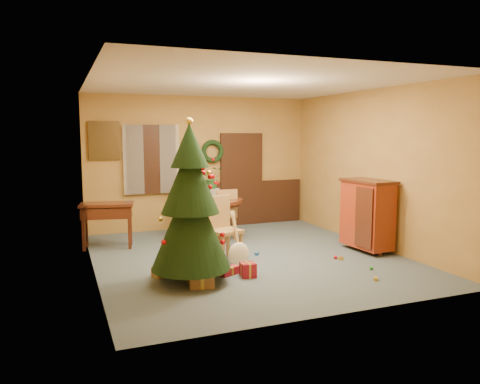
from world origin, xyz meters
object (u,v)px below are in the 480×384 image
writing_desk (107,214)px  sideboard (367,213)px  chair_near (222,226)px  dining_table (213,211)px  christmas_tree (190,206)px

writing_desk → sideboard: 4.70m
chair_near → sideboard: (2.59, -0.40, 0.12)m
dining_table → writing_desk: writing_desk is taller
sideboard → writing_desk: bearing=156.2°
chair_near → writing_desk: bearing=138.9°
writing_desk → sideboard: bearing=-23.8°
chair_near → sideboard: size_ratio=0.82×
dining_table → christmas_tree: 2.68m
dining_table → sideboard: (2.31, -1.80, 0.11)m
chair_near → writing_desk: 2.27m
writing_desk → dining_table: bearing=-2.6°
dining_table → chair_near: chair_near is taller
chair_near → dining_table: bearing=78.6°
chair_near → writing_desk: chair_near is taller
christmas_tree → writing_desk: christmas_tree is taller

